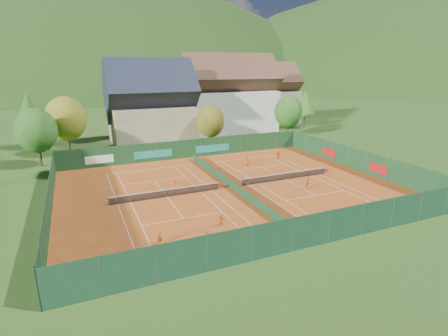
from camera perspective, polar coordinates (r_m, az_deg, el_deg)
ground at (r=43.20m, az=1.06°, el=-3.26°), size 600.00×600.00×0.00m
clay_pad at (r=43.19m, az=1.06°, el=-3.23°), size 40.00×32.00×0.01m
court_markings_left at (r=40.73m, az=-9.28°, el=-4.68°), size 11.03×23.83×0.00m
court_markings_right at (r=46.90m, az=10.00°, el=-1.87°), size 11.03×23.83×0.00m
tennis_net_left at (r=40.59m, az=-9.10°, el=-4.00°), size 13.30×0.10×1.02m
tennis_net_right at (r=46.83m, az=10.18°, el=-1.27°), size 13.30×0.10×1.02m
court_divider at (r=43.02m, az=1.06°, el=-2.61°), size 0.03×28.80×1.00m
fence_north at (r=57.00m, az=-6.03°, el=3.08°), size 40.00×0.10×3.00m
fence_south at (r=29.93m, az=14.04°, el=-9.90°), size 40.00×0.04×3.00m
fence_west at (r=39.35m, az=-26.60°, el=-4.73°), size 0.04×32.00×3.00m
fence_east at (r=53.89m, az=20.79°, el=1.32°), size 0.09×32.00×3.00m
chalet at (r=68.88m, az=-11.79°, el=9.49°), size 16.20×12.00×16.00m
hotel_block_a at (r=80.39m, az=0.85°, el=11.31°), size 21.60×11.00×17.25m
hotel_block_b at (r=93.93m, az=6.76°, el=11.47°), size 17.28×10.00×15.50m
tree_west_front at (r=57.95m, az=-28.29°, el=5.40°), size 5.72×5.72×8.69m
tree_west_mid at (r=63.57m, az=-24.41°, el=7.32°), size 6.44×6.44×9.78m
tree_west_back at (r=71.78m, az=-29.27°, el=8.12°), size 5.60×5.60×10.00m
tree_center at (r=64.04m, az=-2.21°, el=7.59°), size 5.01×5.01×7.60m
tree_east_front at (r=74.01m, az=10.47°, el=9.06°), size 5.72×5.72×8.69m
tree_east_mid at (r=86.16m, az=13.14°, el=10.36°), size 5.04×5.04×9.00m
tree_east_back at (r=88.49m, az=5.79°, el=11.29°), size 7.15×7.15×10.86m
mountain_backdrop at (r=279.57m, az=-13.67°, el=4.77°), size 820.00×530.00×242.00m
ball_hopper at (r=41.38m, az=26.03°, el=-5.05°), size 0.34×0.34×0.80m
loose_ball_0 at (r=34.63m, az=-12.88°, el=-8.76°), size 0.07×0.07×0.07m
loose_ball_1 at (r=36.84m, az=14.92°, el=-7.33°), size 0.07×0.07×0.07m
loose_ball_2 at (r=46.65m, az=1.53°, el=-1.68°), size 0.07×0.07×0.07m
loose_ball_3 at (r=46.82m, az=-4.46°, el=-1.66°), size 0.07×0.07×0.07m
loose_ball_4 at (r=46.99m, az=16.31°, el=-2.23°), size 0.07×0.07×0.07m
player_left_near at (r=30.25m, az=-10.49°, el=-11.02°), size 0.62×0.52×1.44m
player_left_mid at (r=32.98m, az=-0.41°, el=-8.56°), size 0.58×0.46×1.19m
player_left_far at (r=43.14m, az=-8.12°, el=-2.47°), size 1.01×0.83×1.36m
player_right_near at (r=43.64m, az=13.46°, el=-2.48°), size 0.80×0.90×1.46m
player_right_far_a at (r=52.78m, az=3.73°, el=1.27°), size 0.87×0.73×1.53m
player_right_far_b at (r=56.67m, az=8.77°, el=2.12°), size 1.40×0.83×1.43m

